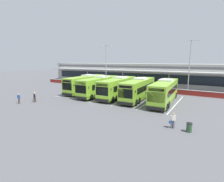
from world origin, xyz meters
The scene contains 21 objects.
ground_plane centered at (0.00, 0.00, 0.00)m, with size 200.00×200.00×0.00m, color #56565B.
terminal_building centered at (0.00, 26.91, 3.01)m, with size 70.00×13.00×6.00m.
red_barrier_wall centered at (0.00, 14.50, 0.56)m, with size 60.00×0.40×1.10m.
coach_bus_leftmost centered at (-8.64, 6.64, 1.79)m, with size 3.44×12.27×3.78m.
coach_bus_left_centre centered at (-4.28, 5.53, 1.79)m, with size 3.44×12.27×3.78m.
coach_bus_centre centered at (-0.13, 5.87, 1.79)m, with size 3.44×12.27×3.78m.
coach_bus_right_centre centered at (3.95, 6.01, 1.79)m, with size 3.44×12.27×3.78m.
coach_bus_rightmost centered at (8.57, 5.78, 1.79)m, with size 3.44×12.27×3.78m.
bay_stripe_far_west centered at (-10.50, 6.00, 0.00)m, with size 0.14×13.00×0.01m, color silver.
bay_stripe_west centered at (-6.30, 6.00, 0.00)m, with size 0.14×13.00×0.01m, color silver.
bay_stripe_mid_west centered at (-2.10, 6.00, 0.00)m, with size 0.14×13.00×0.01m, color silver.
bay_stripe_centre centered at (2.10, 6.00, 0.00)m, with size 0.14×13.00×0.01m, color silver.
bay_stripe_mid_east centered at (6.30, 6.00, 0.00)m, with size 0.14×13.00×0.01m, color silver.
bay_stripe_east centered at (10.50, 6.00, 0.00)m, with size 0.14×13.00×0.01m, color silver.
pedestrian_with_handbag centered at (12.03, -4.64, 0.86)m, with size 0.60×0.53×1.62m.
pedestrian_in_dark_coat centered at (-11.34, -6.93, 0.87)m, with size 0.54×0.29×1.62m.
pedestrian_child centered at (-10.03, -5.03, 0.87)m, with size 0.42×0.47×1.62m.
pedestrian_near_bin centered at (-11.22, -4.22, 0.87)m, with size 0.54×0.32×1.62m.
lamp_post_west centered at (-10.15, 17.00, 6.29)m, with size 3.24×0.28×11.00m.
lamp_post_centre centered at (10.78, 16.59, 6.29)m, with size 3.24×0.28×11.00m.
litter_bin centered at (13.60, -4.80, 0.47)m, with size 0.54×0.54×0.93m.
Camera 1 is at (15.10, -21.75, 6.78)m, focal length 26.90 mm.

